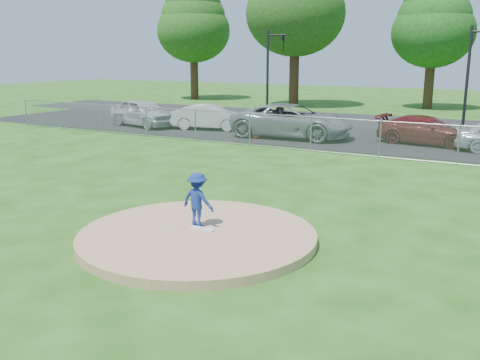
{
  "coord_description": "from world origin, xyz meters",
  "views": [
    {
      "loc": [
        6.4,
        -9.61,
        4.13
      ],
      "look_at": [
        0.0,
        2.0,
        1.0
      ],
      "focal_mm": 40.0,
      "sensor_mm": 36.0,
      "label": 1
    }
  ],
  "objects_px": {
    "traffic_signal_left": "(271,67)",
    "pitcher": "(198,200)",
    "parked_car_silver": "(143,112)",
    "parked_car_gray": "(292,121)",
    "tree_left": "(296,0)",
    "tree_center": "(434,22)",
    "traffic_cone": "(256,130)",
    "parked_car_darkred": "(427,130)",
    "parked_car_white": "(210,117)",
    "tree_far_left": "(193,21)"
  },
  "relations": [
    {
      "from": "traffic_signal_left",
      "to": "parked_car_gray",
      "type": "height_order",
      "value": "traffic_signal_left"
    },
    {
      "from": "tree_far_left",
      "to": "traffic_cone",
      "type": "xyz_separation_m",
      "value": [
        16.15,
        -18.74,
        -6.66
      ]
    },
    {
      "from": "tree_far_left",
      "to": "parked_car_silver",
      "type": "relative_size",
      "value": 2.29
    },
    {
      "from": "tree_left",
      "to": "pitcher",
      "type": "distance_m",
      "value": 33.31
    },
    {
      "from": "traffic_signal_left",
      "to": "parked_car_white",
      "type": "height_order",
      "value": "traffic_signal_left"
    },
    {
      "from": "traffic_signal_left",
      "to": "tree_center",
      "type": "bearing_deg",
      "value": 57.1
    },
    {
      "from": "parked_car_silver",
      "to": "parked_car_gray",
      "type": "height_order",
      "value": "parked_car_gray"
    },
    {
      "from": "pitcher",
      "to": "parked_car_white",
      "type": "distance_m",
      "value": 17.97
    },
    {
      "from": "tree_left",
      "to": "parked_car_white",
      "type": "distance_m",
      "value": 17.07
    },
    {
      "from": "tree_center",
      "to": "traffic_signal_left",
      "type": "distance_m",
      "value": 14.63
    },
    {
      "from": "tree_center",
      "to": "traffic_cone",
      "type": "distance_m",
      "value": 21.22
    },
    {
      "from": "traffic_signal_left",
      "to": "pitcher",
      "type": "xyz_separation_m",
      "value": [
        8.54,
        -21.63,
        -2.52
      ]
    },
    {
      "from": "tree_left",
      "to": "pitcher",
      "type": "relative_size",
      "value": 9.77
    },
    {
      "from": "parked_car_white",
      "to": "parked_car_darkred",
      "type": "xyz_separation_m",
      "value": [
        11.57,
        0.55,
        -0.04
      ]
    },
    {
      "from": "pitcher",
      "to": "parked_car_gray",
      "type": "bearing_deg",
      "value": -70.4
    },
    {
      "from": "traffic_signal_left",
      "to": "pitcher",
      "type": "height_order",
      "value": "traffic_signal_left"
    },
    {
      "from": "parked_car_silver",
      "to": "parked_car_gray",
      "type": "xyz_separation_m",
      "value": [
        9.38,
        0.17,
        0.04
      ]
    },
    {
      "from": "tree_center",
      "to": "parked_car_gray",
      "type": "xyz_separation_m",
      "value": [
        -3.31,
        -18.78,
        -5.61
      ]
    },
    {
      "from": "parked_car_gray",
      "to": "traffic_signal_left",
      "type": "bearing_deg",
      "value": 29.31
    },
    {
      "from": "parked_car_gray",
      "to": "tree_far_left",
      "type": "bearing_deg",
      "value": 40.85
    },
    {
      "from": "parked_car_silver",
      "to": "parked_car_gray",
      "type": "bearing_deg",
      "value": -74.51
    },
    {
      "from": "traffic_signal_left",
      "to": "parked_car_darkred",
      "type": "height_order",
      "value": "traffic_signal_left"
    },
    {
      "from": "parked_car_white",
      "to": "traffic_signal_left",
      "type": "bearing_deg",
      "value": -20.48
    },
    {
      "from": "traffic_cone",
      "to": "parked_car_darkred",
      "type": "bearing_deg",
      "value": 14.51
    },
    {
      "from": "parked_car_white",
      "to": "parked_car_darkred",
      "type": "distance_m",
      "value": 11.59
    },
    {
      "from": "tree_left",
      "to": "parked_car_darkred",
      "type": "distance_m",
      "value": 21.07
    },
    {
      "from": "tree_left",
      "to": "parked_car_silver",
      "type": "relative_size",
      "value": 2.67
    },
    {
      "from": "parked_car_silver",
      "to": "parked_car_white",
      "type": "height_order",
      "value": "parked_car_silver"
    },
    {
      "from": "tree_center",
      "to": "pitcher",
      "type": "xyz_separation_m",
      "value": [
        0.78,
        -33.63,
        -5.63
      ]
    },
    {
      "from": "tree_far_left",
      "to": "parked_car_white",
      "type": "distance_m",
      "value": 22.22
    },
    {
      "from": "tree_center",
      "to": "parked_car_gray",
      "type": "height_order",
      "value": "tree_center"
    },
    {
      "from": "tree_far_left",
      "to": "parked_car_silver",
      "type": "distance_m",
      "value": 20.74
    },
    {
      "from": "tree_center",
      "to": "pitcher",
      "type": "bearing_deg",
      "value": -88.67
    },
    {
      "from": "tree_far_left",
      "to": "tree_left",
      "type": "distance_m",
      "value": 11.24
    },
    {
      "from": "parked_car_silver",
      "to": "tree_center",
      "type": "bearing_deg",
      "value": -19.33
    },
    {
      "from": "traffic_cone",
      "to": "parked_car_white",
      "type": "bearing_deg",
      "value": 157.77
    },
    {
      "from": "tree_left",
      "to": "parked_car_gray",
      "type": "xyz_separation_m",
      "value": [
        6.69,
        -15.78,
        -7.39
      ]
    },
    {
      "from": "tree_center",
      "to": "parked_car_gray",
      "type": "bearing_deg",
      "value": -99.99
    },
    {
      "from": "tree_left",
      "to": "parked_car_gray",
      "type": "distance_m",
      "value": 18.66
    },
    {
      "from": "tree_center",
      "to": "tree_left",
      "type": "bearing_deg",
      "value": -163.3
    },
    {
      "from": "tree_far_left",
      "to": "parked_car_darkred",
      "type": "height_order",
      "value": "tree_far_left"
    },
    {
      "from": "parked_car_darkred",
      "to": "tree_far_left",
      "type": "bearing_deg",
      "value": 62.34
    },
    {
      "from": "tree_far_left",
      "to": "pitcher",
      "type": "distance_m",
      "value": 39.72
    },
    {
      "from": "tree_left",
      "to": "parked_car_silver",
      "type": "distance_m",
      "value": 17.79
    },
    {
      "from": "traffic_signal_left",
      "to": "pitcher",
      "type": "bearing_deg",
      "value": -68.45
    },
    {
      "from": "pitcher",
      "to": "parked_car_silver",
      "type": "relative_size",
      "value": 0.27
    },
    {
      "from": "tree_far_left",
      "to": "tree_center",
      "type": "relative_size",
      "value": 1.09
    },
    {
      "from": "tree_far_left",
      "to": "pitcher",
      "type": "xyz_separation_m",
      "value": [
        21.78,
        -32.63,
        -6.22
      ]
    },
    {
      "from": "parked_car_silver",
      "to": "tree_far_left",
      "type": "bearing_deg",
      "value": 39.35
    },
    {
      "from": "parked_car_white",
      "to": "parked_car_gray",
      "type": "relative_size",
      "value": 0.7
    }
  ]
}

